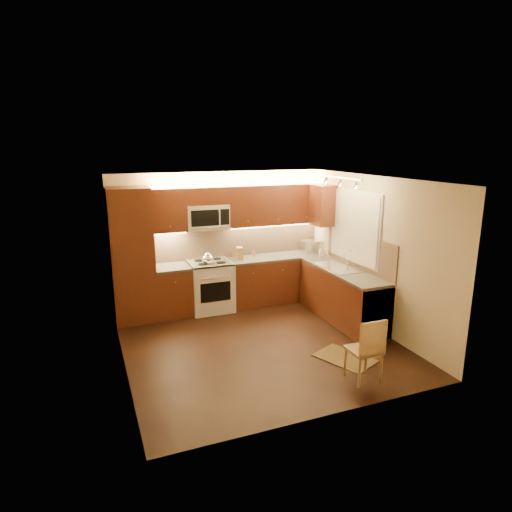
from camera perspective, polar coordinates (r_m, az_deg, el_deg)
name	(u,v)px	position (r m, az deg, el deg)	size (l,w,h in m)	color
floor	(260,344)	(6.94, 0.53, -11.22)	(4.00, 4.00, 0.01)	black
ceiling	(260,179)	(6.29, 0.58, 9.83)	(4.00, 4.00, 0.01)	beige
wall_back	(220,239)	(8.34, -4.63, 2.17)	(4.00, 0.01, 2.50)	#C4B390
wall_front	(331,312)	(4.80, 9.65, -7.10)	(4.00, 0.01, 2.50)	#C4B390
wall_left	(119,280)	(6.07, -17.24, -3.01)	(0.01, 4.00, 2.50)	#C4B390
wall_right	(374,253)	(7.47, 14.92, 0.32)	(0.01, 4.00, 2.50)	#C4B390
pantry	(132,256)	(7.76, -15.68, 0.02)	(0.70, 0.60, 2.30)	#45190E
base_cab_back_left	(173,292)	(8.05, -10.66, -4.54)	(0.62, 0.60, 0.86)	#45190E
counter_back_left	(172,267)	(7.91, -10.80, -1.45)	(0.62, 0.60, 0.04)	#312E2D
base_cab_back_right	(277,279)	(8.63, 2.69, -3.01)	(1.92, 0.60, 0.86)	#45190E
counter_back_right	(277,257)	(8.51, 2.72, -0.12)	(1.92, 0.60, 0.04)	#312E2D
base_cab_right	(342,296)	(7.84, 11.04, -5.04)	(0.60, 2.00, 0.86)	#45190E
counter_right	(344,271)	(7.71, 11.20, -1.88)	(0.60, 2.00, 0.04)	#312E2D
dishwasher	(366,309)	(7.30, 13.99, -6.67)	(0.58, 0.60, 0.84)	silver
backsplash_back	(238,240)	(8.45, -2.34, 2.02)	(3.30, 0.02, 0.60)	tan
backsplash_right	(359,251)	(7.79, 13.11, 0.61)	(0.02, 2.00, 0.60)	tan
upper_cab_back_left	(168,210)	(7.83, -11.32, 5.81)	(0.62, 0.35, 0.75)	#45190E
upper_cab_back_right	(275,204)	(8.43, 2.45, 6.65)	(1.92, 0.35, 0.75)	#45190E
upper_cab_bridge	(206,196)	(7.96, -6.46, 7.72)	(0.76, 0.35, 0.31)	#45190E
upper_cab_right_corner	(323,205)	(8.41, 8.57, 6.49)	(0.35, 0.50, 0.75)	#45190E
stove	(211,286)	(8.16, -5.87, -3.87)	(0.76, 0.65, 0.92)	silver
microwave	(207,217)	(7.99, -6.36, 5.04)	(0.76, 0.38, 0.44)	silver
window_frame	(355,227)	(7.83, 12.62, 3.70)	(0.03, 1.44, 1.24)	silver
window_blinds	(354,227)	(7.81, 12.50, 3.69)	(0.02, 1.36, 1.16)	silver
sink	(339,263)	(7.81, 10.64, -0.93)	(0.52, 0.86, 0.15)	silver
faucet	(348,258)	(7.88, 11.77, -0.28)	(0.20, 0.04, 0.30)	silver
track_light_bar	(340,177)	(7.36, 10.79, 9.90)	(0.04, 1.20, 0.03)	silver
kettle	(208,257)	(7.87, -6.24, -0.15)	(0.21, 0.21, 0.24)	silver
toaster_oven	(312,246)	(8.88, 7.19, 1.29)	(0.39, 0.29, 0.23)	silver
knife_block	(240,253)	(8.25, -2.12, 0.38)	(0.10, 0.16, 0.22)	tan
spice_jar_a	(237,255)	(8.39, -2.48, 0.12)	(0.05, 0.05, 0.08)	silver
spice_jar_b	(232,254)	(8.41, -3.09, 0.23)	(0.04, 0.04, 0.10)	brown
spice_jar_c	(252,253)	(8.54, -0.49, 0.42)	(0.05, 0.05, 0.09)	silver
spice_jar_d	(254,254)	(8.45, -0.25, 0.31)	(0.04, 0.04, 0.11)	#AD6F33
soap_bottle	(322,251)	(8.51, 8.45, 0.58)	(0.09, 0.09, 0.20)	silver
rug	(345,358)	(6.62, 11.36, -12.76)	(0.53, 0.80, 0.01)	black
dining_chair	(364,348)	(5.97, 13.72, -11.48)	(0.38, 0.38, 0.87)	tan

